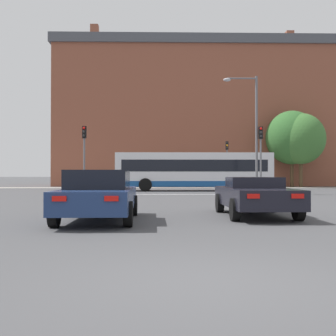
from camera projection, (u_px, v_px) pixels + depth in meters
ground_plane at (212, 282)px, 5.09m from camera, size 400.00×400.00×0.00m
stop_line_strip at (169, 194)px, 27.02m from camera, size 8.89×0.30×0.01m
far_pavement at (166, 188)px, 40.51m from camera, size 69.87×2.50×0.01m
brick_civic_building at (192, 116)px, 49.91m from camera, size 31.02×11.54×18.57m
car_saloon_left at (99, 195)px, 11.75m from camera, size 2.07×4.66×1.42m
car_roadster_right at (255, 196)px, 13.06m from camera, size 2.03×4.48×1.21m
bus_crossing_lead at (193, 171)px, 33.02m from camera, size 12.09×2.64×2.96m
traffic_light_near_left at (84, 149)px, 27.61m from camera, size 0.26×0.31×4.47m
traffic_light_far_right at (227, 157)px, 40.17m from camera, size 0.26×0.31×4.45m
traffic_light_near_right at (261, 149)px, 27.65m from camera, size 0.26×0.31×4.43m
street_lamp_junction at (251, 122)px, 27.80m from camera, size 2.29×0.36×7.80m
pedestrian_waiting at (214, 177)px, 40.87m from camera, size 0.35×0.45×1.76m
pedestrian_walking_east at (221, 178)px, 41.18m from camera, size 0.46×0.40×1.64m
pedestrian_walking_west at (87, 178)px, 40.69m from camera, size 0.33×0.45×1.61m
tree_by_building at (292, 138)px, 42.67m from camera, size 5.19×5.19×7.75m
tree_kerbside at (301, 139)px, 42.06m from camera, size 4.86×4.86×7.41m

